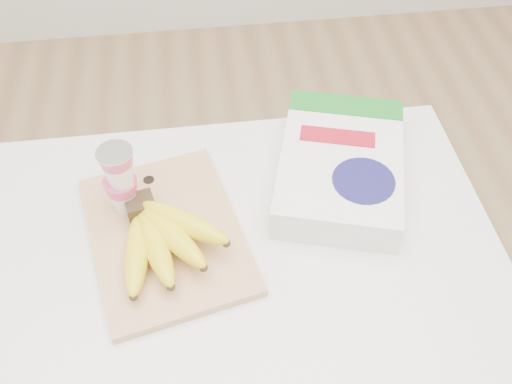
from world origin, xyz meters
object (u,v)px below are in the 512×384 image
(bananas, at_px, (161,237))
(cutting_board, at_px, (166,234))
(cereal_box, at_px, (340,165))
(yogurt_stack, at_px, (120,179))
(table, at_px, (198,383))

(bananas, bearing_deg, cutting_board, 80.80)
(cutting_board, bearing_deg, cereal_box, 4.01)
(cutting_board, height_order, yogurt_stack, yogurt_stack)
(table, distance_m, cereal_box, 0.57)
(table, relative_size, cutting_board, 3.28)
(bananas, height_order, cereal_box, bananas)
(cutting_board, xyz_separation_m, yogurt_stack, (-0.06, 0.06, 0.08))
(cutting_board, bearing_deg, bananas, -111.71)
(yogurt_stack, bearing_deg, bananas, -57.63)
(table, bearing_deg, yogurt_stack, 118.00)
(bananas, relative_size, cereal_box, 0.56)
(table, xyz_separation_m, yogurt_stack, (-0.08, 0.15, 0.50))
(table, distance_m, cutting_board, 0.43)
(table, xyz_separation_m, bananas, (-0.02, 0.06, 0.46))
(bananas, xyz_separation_m, cereal_box, (0.33, 0.13, -0.01))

